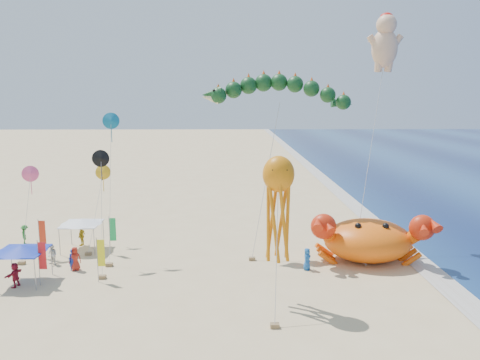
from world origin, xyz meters
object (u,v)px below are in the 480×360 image
Objects in this scene: dragon_kite at (278,96)px; canopy_white at (81,222)px; crab_inflatable at (368,239)px; cherub_kite at (385,41)px; octopus_kite at (278,200)px; canopy_blue at (21,249)px.

canopy_white is (-16.36, -0.62, -10.37)m from dragon_kite.
dragon_kite reaches higher than crab_inflatable.
canopy_white is at bearing -173.29° from cherub_kite.
canopy_white is (-23.21, 3.23, 0.65)m from crab_inflatable.
octopus_kite is (-10.40, -13.68, -10.88)m from cherub_kite.
crab_inflatable is 1.00× the size of octopus_kite.
cherub_kite reaches higher than crab_inflatable.
crab_inflatable reaches higher than canopy_white.
canopy_white is at bearing 172.08° from crab_inflatable.
canopy_blue is at bearing -104.93° from canopy_white.
cherub_kite is (9.38, 2.41, 4.59)m from dragon_kite.
cherub_kite reaches higher than canopy_blue.
octopus_kite is 18.07m from canopy_blue.
cherub_kite is at bearing 52.76° from octopus_kite.
canopy_blue is at bearing 168.30° from octopus_kite.
octopus_kite is at bearing -127.24° from cherub_kite.
octopus_kite reaches higher than crab_inflatable.
dragon_kite is at bearing -165.61° from cherub_kite.
cherub_kite is 5.91× the size of canopy_white.
octopus_kite is at bearing -95.13° from dragon_kite.
cherub_kite is 33.01m from canopy_blue.
cherub_kite is 2.14× the size of octopus_kite.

